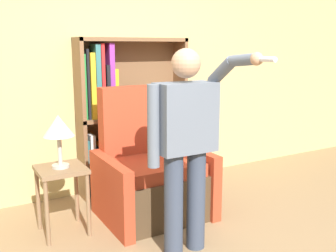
{
  "coord_description": "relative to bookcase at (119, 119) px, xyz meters",
  "views": [
    {
      "loc": [
        -1.66,
        -2.11,
        1.63
      ],
      "look_at": [
        -0.06,
        0.73,
        0.96
      ],
      "focal_mm": 42.0,
      "sensor_mm": 36.0,
      "label": 1
    }
  ],
  "objects": [
    {
      "name": "side_table",
      "position": [
        -0.84,
        -0.7,
        -0.36
      ],
      "size": [
        0.41,
        0.41,
        0.6
      ],
      "color": "#846647",
      "rests_on": "ground_plane"
    },
    {
      "name": "person_standing",
      "position": [
        -0.07,
        -1.5,
        0.09
      ],
      "size": [
        0.61,
        0.78,
        1.61
      ],
      "color": "#384256",
      "rests_on": "ground_plane"
    },
    {
      "name": "bookcase",
      "position": [
        0.0,
        0.0,
        0.0
      ],
      "size": [
        1.25,
        0.28,
        1.72
      ],
      "color": "brown",
      "rests_on": "ground_plane"
    },
    {
      "name": "table_lamp",
      "position": [
        -0.84,
        -0.7,
        0.11
      ],
      "size": [
        0.26,
        0.26,
        0.46
      ],
      "color": "#B7B2A8",
      "rests_on": "side_table"
    },
    {
      "name": "armchair",
      "position": [
        0.02,
        -0.72,
        -0.45
      ],
      "size": [
        0.99,
        0.84,
        1.24
      ],
      "color": "#4C3823",
      "rests_on": "ground_plane"
    },
    {
      "name": "wall_back",
      "position": [
        0.04,
        0.16,
        0.56
      ],
      "size": [
        8.0,
        0.06,
        2.8
      ],
      "color": "tan",
      "rests_on": "ground_plane"
    }
  ]
}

